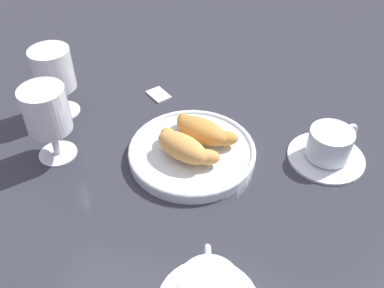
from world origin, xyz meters
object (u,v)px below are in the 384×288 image
(croissant_large, at_px, (184,147))
(croissant_small, at_px, (202,130))
(pastry_plate, at_px, (192,152))
(sugar_packet, at_px, (159,94))
(coffee_cup_near, at_px, (329,147))
(juice_glass_right, at_px, (54,73))
(juice_glass_left, at_px, (47,113))

(croissant_large, bearing_deg, croissant_small, 68.05)
(pastry_plate, xyz_separation_m, sugar_packet, (-0.12, 0.17, -0.01))
(sugar_packet, bearing_deg, coffee_cup_near, 22.02)
(juice_glass_right, relative_size, sugar_packet, 2.80)
(juice_glass_right, bearing_deg, croissant_large, -17.34)
(pastry_plate, height_order, sugar_packet, pastry_plate)
(coffee_cup_near, distance_m, sugar_packet, 0.37)
(juice_glass_right, bearing_deg, sugar_packet, 30.75)
(pastry_plate, relative_size, croissant_small, 1.75)
(pastry_plate, bearing_deg, croissant_small, 68.13)
(pastry_plate, relative_size, coffee_cup_near, 1.67)
(juice_glass_right, bearing_deg, juice_glass_left, -66.97)
(croissant_large, relative_size, juice_glass_right, 0.90)
(coffee_cup_near, bearing_deg, croissant_small, -172.95)
(pastry_plate, xyz_separation_m, juice_glass_left, (-0.24, -0.05, 0.08))
(juice_glass_left, bearing_deg, pastry_plate, 12.72)
(pastry_plate, distance_m, sugar_packet, 0.20)
(croissant_small, xyz_separation_m, juice_glass_left, (-0.25, -0.08, 0.05))
(juice_glass_right, xyz_separation_m, sugar_packet, (0.17, 0.10, -0.09))
(croissant_large, bearing_deg, coffee_cup_near, 17.91)
(croissant_small, relative_size, coffee_cup_near, 0.96)
(croissant_small, distance_m, juice_glass_right, 0.30)
(croissant_small, bearing_deg, juice_glass_left, -161.72)
(croissant_small, xyz_separation_m, sugar_packet, (-0.13, 0.14, -0.04))
(coffee_cup_near, relative_size, juice_glass_left, 0.97)
(coffee_cup_near, bearing_deg, juice_glass_right, 179.12)
(croissant_large, bearing_deg, pastry_plate, 67.95)
(coffee_cup_near, bearing_deg, pastry_plate, -166.54)
(pastry_plate, xyz_separation_m, croissant_small, (0.01, 0.03, 0.03))
(croissant_large, height_order, coffee_cup_near, croissant_large)
(croissant_small, distance_m, coffee_cup_near, 0.22)
(croissant_large, bearing_deg, sugar_packet, 119.49)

